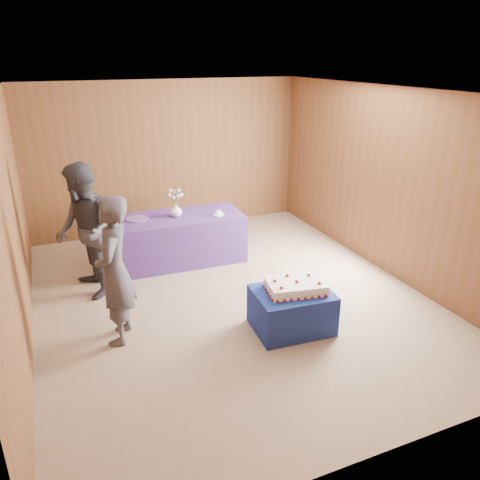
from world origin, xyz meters
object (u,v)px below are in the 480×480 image
serving_table (179,239)px  guest_right (85,232)px  sheet_cake (296,286)px  guest_left (115,271)px  cake_table (292,310)px  vase (176,210)px

serving_table → guest_right: bearing=-155.1°
serving_table → sheet_cake: bearing=-71.4°
guest_left → cake_table: bearing=91.9°
cake_table → guest_left: guest_left is taller
cake_table → guest_right: size_ratio=0.49×
cake_table → vase: bearing=110.4°
cake_table → guest_right: 2.90m
cake_table → serving_table: (-0.69, 2.46, 0.12)m
sheet_cake → guest_right: (-2.16, 1.86, 0.35)m
cake_table → guest_right: bearing=143.1°
cake_table → vase: size_ratio=4.55×
guest_left → vase: bearing=165.8°
cake_table → serving_table: serving_table is taller
sheet_cake → cake_table: bearing=-166.7°
serving_table → vase: (-0.02, 0.01, 0.47)m
cake_table → guest_left: bearing=167.4°
vase → guest_right: 1.54m
vase → guest_left: bearing=-123.0°
cake_table → guest_right: guest_right is taller
sheet_cake → guest_right: bearing=149.2°
cake_table → serving_table: bearing=110.0°
cake_table → guest_left: (-1.93, 0.59, 0.61)m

